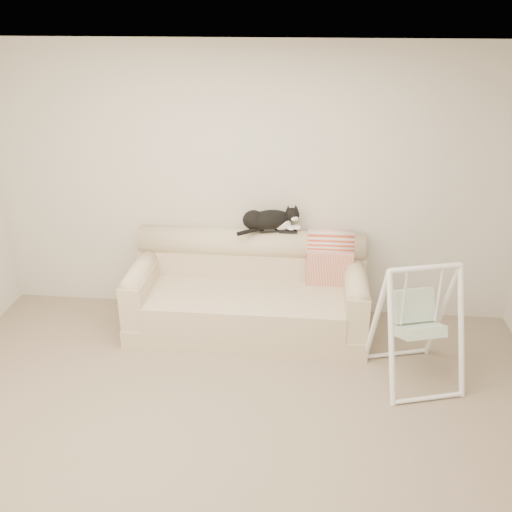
{
  "coord_description": "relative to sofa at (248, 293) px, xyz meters",
  "views": [
    {
      "loc": [
        0.54,
        -3.14,
        2.89
      ],
      "look_at": [
        0.1,
        1.27,
        0.9
      ],
      "focal_mm": 40.0,
      "sensor_mm": 36.0,
      "label": 1
    }
  ],
  "objects": [
    {
      "name": "ground_plane",
      "position": [
        0.01,
        -1.62,
        -0.35
      ],
      "size": [
        5.0,
        5.0,
        0.0
      ],
      "primitive_type": "plane",
      "color": "#796A58",
      "rests_on": "ground"
    },
    {
      "name": "room_shell",
      "position": [
        0.01,
        -1.62,
        1.18
      ],
      "size": [
        5.04,
        4.04,
        2.6
      ],
      "color": "beige",
      "rests_on": "ground"
    },
    {
      "name": "sofa",
      "position": [
        0.0,
        0.0,
        0.0
      ],
      "size": [
        2.2,
        0.93,
        0.9
      ],
      "color": "#BBB08E",
      "rests_on": "ground"
    },
    {
      "name": "remote_a",
      "position": [
        0.17,
        0.22,
        0.56
      ],
      "size": [
        0.19,
        0.09,
        0.03
      ],
      "color": "black",
      "rests_on": "sofa"
    },
    {
      "name": "remote_b",
      "position": [
        0.36,
        0.22,
        0.56
      ],
      "size": [
        0.17,
        0.05,
        0.02
      ],
      "color": "black",
      "rests_on": "sofa"
    },
    {
      "name": "tuxedo_cat",
      "position": [
        0.17,
        0.23,
        0.66
      ],
      "size": [
        0.6,
        0.4,
        0.24
      ],
      "color": "black",
      "rests_on": "sofa"
    },
    {
      "name": "throw_blanket",
      "position": [
        0.76,
        0.23,
        0.37
      ],
      "size": [
        0.43,
        0.38,
        0.58
      ],
      "color": "red",
      "rests_on": "sofa"
    },
    {
      "name": "baby_swing",
      "position": [
        1.45,
        -0.69,
        0.17
      ],
      "size": [
        0.8,
        0.82,
        1.04
      ],
      "color": "white",
      "rests_on": "ground"
    }
  ]
}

